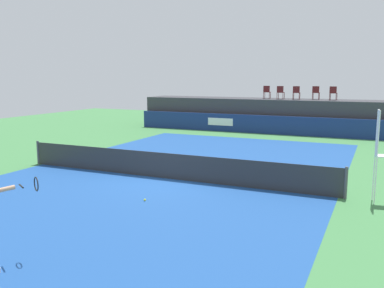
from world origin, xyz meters
name	(u,v)px	position (x,y,z in m)	size (l,w,h in m)	color
ground_plane	(199,163)	(0.00, 3.00, 0.00)	(48.00, 48.00, 0.00)	#3D7A42
court_inner	(167,178)	(0.00, 0.00, 0.00)	(12.00, 22.00, 0.00)	#1C478C
sponsor_wall	(263,124)	(-0.01, 13.50, 0.60)	(18.00, 0.22, 1.20)	navy
spectator_platform	(270,115)	(0.00, 15.30, 1.10)	(18.00, 2.80, 2.20)	#38383D
spectator_chair_far_left	(267,92)	(-0.24, 15.30, 2.69)	(0.45, 0.45, 0.89)	#561919
spectator_chair_left	(281,92)	(0.78, 14.94, 2.69)	(0.45, 0.45, 0.89)	#561919
spectator_chair_center	(296,92)	(1.84, 14.95, 2.69)	(0.46, 0.46, 0.89)	#561919
spectator_chair_right	(316,92)	(3.02, 15.48, 2.69)	(0.45, 0.45, 0.89)	#561919
spectator_chair_far_right	(333,93)	(4.14, 15.21, 2.69)	(0.46, 0.46, 0.89)	#561919
umpire_chair	(380,150)	(7.08, -0.02, 1.59)	(0.50, 0.50, 2.76)	white
tennis_net	(166,166)	(0.00, 0.00, 0.47)	(12.40, 0.02, 0.95)	#2D2D2D
net_post_near	(38,153)	(-6.20, 0.00, 0.50)	(0.10, 0.10, 1.00)	#4C4C51
net_post_far	(346,183)	(6.20, 0.00, 0.50)	(0.10, 0.10, 1.00)	#4C4C51
tennis_ball	(145,200)	(0.73, -2.77, 0.04)	(0.07, 0.07, 0.07)	#D8EA33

